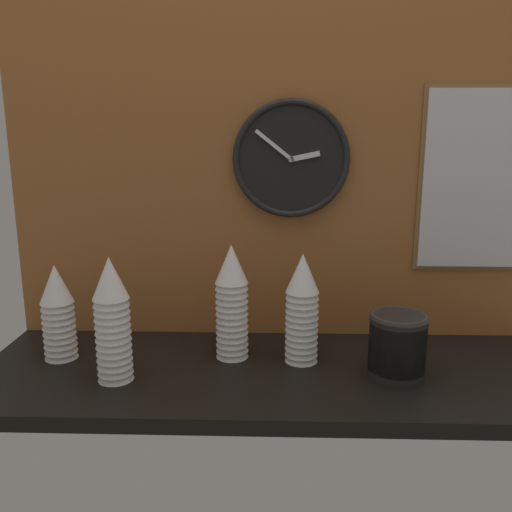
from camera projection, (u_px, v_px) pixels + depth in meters
ground_plane at (277, 374)px, 147.01cm from camera, size 160.00×56.00×4.00cm
wall_tiled_back at (278, 165)px, 160.40cm from camera, size 160.00×3.00×105.00cm
cup_stack_left at (112, 320)px, 135.65cm from camera, size 9.12×9.12×32.36cm
cup_stack_center_right at (302, 308)px, 147.00cm from camera, size 9.12×9.12×30.55cm
cup_stack_far_left at (58, 312)px, 149.49cm from camera, size 9.12×9.12×26.95cm
cup_stack_center at (232, 302)px, 149.60cm from camera, size 9.12×9.12×32.36cm
bowl_stack_right at (397, 344)px, 139.24cm from camera, size 15.04×15.04×16.91cm
wall_clock at (291, 159)px, 156.92cm from camera, size 34.14×2.70×34.14cm
menu_board at (480, 180)px, 157.52cm from camera, size 35.32×1.32×53.94cm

